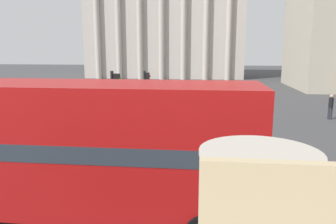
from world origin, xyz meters
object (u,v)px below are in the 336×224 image
Objects in this scene: cafe_dining_table at (258,188)px; pedestrian_red at (119,96)px; traffic_light_near at (115,110)px; double_decker_bus at (75,147)px; traffic_light_mid at (146,93)px; pedestrian_black at (331,105)px; plaza_building_left at (166,17)px.

cafe_dining_table is 27.03m from pedestrian_red.
traffic_light_near is 16.22m from pedestrian_red.
double_decker_bus is at bearing -94.63° from traffic_light_near.
cafe_dining_table is 0.43× the size of pedestrian_red.
cafe_dining_table reaches higher than pedestrian_red.
traffic_light_mid reaches higher than pedestrian_black.
pedestrian_red is at bearing 94.91° from double_decker_bus.
traffic_light_near is at bearing -85.41° from plaza_building_left.
traffic_light_near reaches higher than pedestrian_black.
plaza_building_left is 7.40× the size of traffic_light_mid.
plaza_building_left reaches higher than pedestrian_red.
traffic_light_near is 1.13× the size of traffic_light_mid.
traffic_light_near is at bearing 79.00° from double_decker_bus.
traffic_light_near is 17.54m from pedestrian_black.
cafe_dining_table is at bearing -70.38° from traffic_light_near.
pedestrian_red is (-4.02, 15.61, -1.74)m from traffic_light_near.
pedestrian_black is at bearing 45.42° from traffic_light_near.
traffic_light_mid is 2.19× the size of pedestrian_red.
pedestrian_red is (-0.15, -32.61, -9.55)m from plaza_building_left.
plaza_building_left reaches higher than traffic_light_mid.
plaza_building_left is 41.95m from traffic_light_mid.
plaza_building_left is at bearing 94.59° from traffic_light_near.
cafe_dining_table is at bearing -82.70° from plaza_building_left.
double_decker_bus is at bearing 119.40° from cafe_dining_table.
traffic_light_near reaches higher than double_decker_bus.
cafe_dining_table is 59.13m from plaza_building_left.
traffic_light_mid is 2.06× the size of pedestrian_black.
cafe_dining_table reaches higher than traffic_light_near.
plaza_building_left is at bearing -40.59° from pedestrian_red.
double_decker_bus is at bearing -85.99° from plaza_building_left.
cafe_dining_table is at bearing -66.97° from double_decker_bus.
traffic_light_near reaches higher than pedestrian_red.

